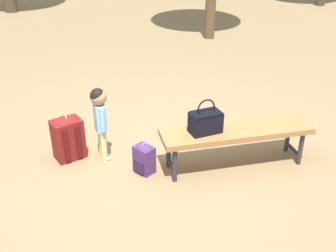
{
  "coord_description": "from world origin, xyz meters",
  "views": [
    {
      "loc": [
        -0.42,
        3.8,
        2.44
      ],
      "look_at": [
        -0.18,
        0.08,
        0.45
      ],
      "focal_mm": 42.87,
      "sensor_mm": 36.0,
      "label": 1
    }
  ],
  "objects_px": {
    "child_standing": "(100,114)",
    "backpack_large": "(68,136)",
    "park_bench": "(236,133)",
    "handbag": "(206,121)",
    "backpack_small": "(144,158)"
  },
  "relations": [
    {
      "from": "handbag",
      "to": "backpack_small",
      "type": "bearing_deg",
      "value": 8.58
    },
    {
      "from": "handbag",
      "to": "backpack_large",
      "type": "xyz_separation_m",
      "value": [
        1.5,
        -0.14,
        -0.31
      ]
    },
    {
      "from": "child_standing",
      "to": "backpack_small",
      "type": "distance_m",
      "value": 0.66
    },
    {
      "from": "backpack_large",
      "to": "backpack_small",
      "type": "height_order",
      "value": "backpack_large"
    },
    {
      "from": "backpack_small",
      "to": "park_bench",
      "type": "bearing_deg",
      "value": -168.69
    },
    {
      "from": "park_bench",
      "to": "backpack_large",
      "type": "height_order",
      "value": "backpack_large"
    },
    {
      "from": "park_bench",
      "to": "child_standing",
      "type": "xyz_separation_m",
      "value": [
        1.44,
        -0.02,
        0.17
      ]
    },
    {
      "from": "handbag",
      "to": "park_bench",
      "type": "bearing_deg",
      "value": -163.69
    },
    {
      "from": "backpack_large",
      "to": "backpack_small",
      "type": "bearing_deg",
      "value": 165.06
    },
    {
      "from": "child_standing",
      "to": "backpack_large",
      "type": "distance_m",
      "value": 0.49
    },
    {
      "from": "park_bench",
      "to": "backpack_large",
      "type": "relative_size",
      "value": 3.11
    },
    {
      "from": "park_bench",
      "to": "handbag",
      "type": "relative_size",
      "value": 4.48
    },
    {
      "from": "park_bench",
      "to": "child_standing",
      "type": "height_order",
      "value": "child_standing"
    },
    {
      "from": "child_standing",
      "to": "backpack_small",
      "type": "relative_size",
      "value": 2.47
    },
    {
      "from": "child_standing",
      "to": "backpack_large",
      "type": "xyz_separation_m",
      "value": [
        0.39,
        -0.02,
        -0.3
      ]
    }
  ]
}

